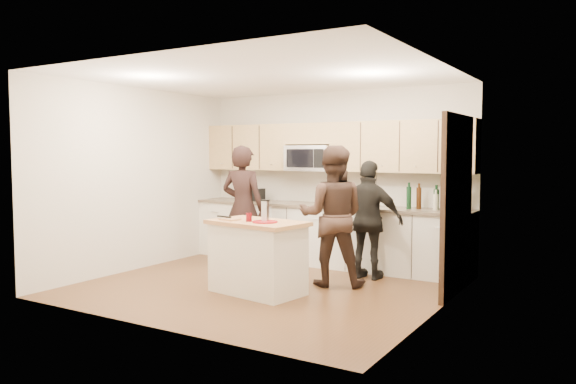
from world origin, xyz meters
The scene contains 21 objects.
floor centered at (0.00, 0.00, 0.00)m, with size 4.50×4.50×0.00m, color #55331D.
room_shell centered at (0.00, 0.00, 1.73)m, with size 4.52×4.02×2.71m.
back_cabinetry centered at (0.00, 1.69, 0.47)m, with size 4.50×0.66×0.94m.
upper_cabinetry centered at (0.03, 1.83, 1.84)m, with size 4.50×0.33×0.75m.
microwave centered at (-0.31, 1.80, 1.65)m, with size 0.76×0.41×0.40m.
doorway centered at (2.23, 0.90, 1.16)m, with size 0.06×1.25×2.20m.
framed_picture centered at (1.95, 1.98, 1.28)m, with size 0.30×0.03×0.38m.
dish_towel centered at (-0.95, 1.50, 0.80)m, with size 0.34×0.60×0.48m.
island centered at (0.11, -0.32, 0.45)m, with size 1.29×0.88×0.90m.
red_plate centered at (0.28, -0.40, 0.91)m, with size 0.31×0.31×0.02m, color maroon.
box_grater centered at (0.24, -0.34, 1.05)m, with size 0.09×0.06×0.25m.
drink_glass centered at (0.06, -0.43, 0.95)m, with size 0.07×0.07×0.11m, color maroon.
cutting_board centered at (-0.22, -0.43, 0.91)m, with size 0.22×0.17×0.02m, color #AC7E47.
tongs centered at (-0.37, -0.36, 0.93)m, with size 0.23×0.03×0.02m, color black.
knife centered at (-0.30, -0.46, 0.92)m, with size 0.22×0.02×0.01m, color silver.
toaster centered at (-1.32, 1.67, 1.04)m, with size 0.33×0.21×0.21m.
bottle_cluster centered at (1.70, 1.75, 1.11)m, with size 0.73×0.27×0.38m.
orchid centered at (2.00, 1.72, 1.19)m, with size 0.28×0.23×0.51m, color #337F38.
woman_left centered at (-0.90, 0.78, 0.92)m, with size 0.67×0.44×1.84m, color black.
woman_center centered at (0.71, 0.53, 0.91)m, with size 0.89×0.69×1.83m, color #301F18.
woman_right centered at (0.98, 1.13, 0.82)m, with size 0.96×0.40×1.63m, color black.
Camera 1 is at (3.97, -5.99, 1.73)m, focal length 35.00 mm.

